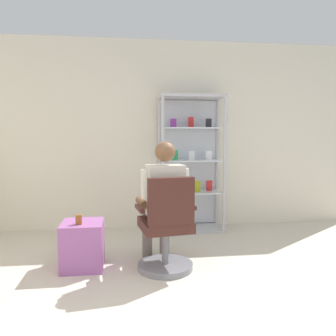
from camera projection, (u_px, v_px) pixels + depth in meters
name	position (u px, v px, depth m)	size (l,w,h in m)	color
back_wall	(161.00, 135.00, 5.00)	(6.00, 0.10, 2.70)	silver
display_cabinet_main	(190.00, 163.00, 4.85)	(0.90, 0.45, 1.90)	#B7B7BC
office_chair	(167.00, 232.00, 3.37)	(0.60, 0.56, 0.96)	slate
seated_shopkeeper	(162.00, 198.00, 3.50)	(0.53, 0.60, 1.29)	slate
storage_crate	(83.00, 245.00, 3.48)	(0.41, 0.43, 0.47)	#9E599E
tea_glass	(79.00, 220.00, 3.37)	(0.06, 0.06, 0.10)	brown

